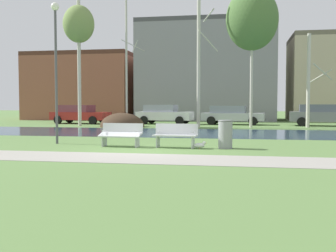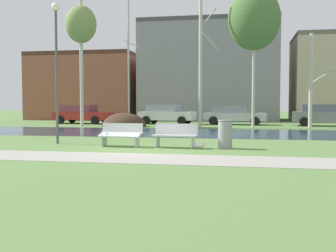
{
  "view_description": "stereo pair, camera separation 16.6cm",
  "coord_description": "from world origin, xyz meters",
  "px_view_note": "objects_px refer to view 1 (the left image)",
  "views": [
    {
      "loc": [
        3.41,
        -13.73,
        1.63
      ],
      "look_at": [
        0.64,
        1.67,
        0.75
      ],
      "focal_mm": 43.94,
      "sensor_mm": 36.0,
      "label": 1
    },
    {
      "loc": [
        3.57,
        -13.7,
        1.63
      ],
      "look_at": [
        0.64,
        1.67,
        0.75
      ],
      "focal_mm": 43.94,
      "sensor_mm": 36.0,
      "label": 2
    }
  ],
  "objects_px": {
    "bench_right": "(176,135)",
    "parked_wagon_fourth_grey": "(323,115)",
    "seagull": "(200,145)",
    "parked_sedan_second_white": "(164,114)",
    "bench_left": "(121,134)",
    "parked_hatch_third_silver": "(232,115)",
    "parked_van_nearest_red": "(79,114)",
    "trash_bin": "(225,134)",
    "streetlamp": "(56,50)"
  },
  "relations": [
    {
      "from": "trash_bin",
      "to": "parked_van_nearest_red",
      "type": "distance_m",
      "value": 19.93
    },
    {
      "from": "parked_sedan_second_white",
      "to": "bench_left",
      "type": "bearing_deg",
      "value": -84.81
    },
    {
      "from": "bench_right",
      "to": "parked_hatch_third_silver",
      "type": "relative_size",
      "value": 0.34
    },
    {
      "from": "parked_wagon_fourth_grey",
      "to": "streetlamp",
      "type": "bearing_deg",
      "value": -130.47
    },
    {
      "from": "parked_van_nearest_red",
      "to": "parked_hatch_third_silver",
      "type": "height_order",
      "value": "parked_van_nearest_red"
    },
    {
      "from": "seagull",
      "to": "streetlamp",
      "type": "distance_m",
      "value": 6.9
    },
    {
      "from": "parked_hatch_third_silver",
      "to": "parked_van_nearest_red",
      "type": "bearing_deg",
      "value": -177.12
    },
    {
      "from": "bench_left",
      "to": "parked_wagon_fourth_grey",
      "type": "height_order",
      "value": "parked_wagon_fourth_grey"
    },
    {
      "from": "bench_right",
      "to": "parked_sedan_second_white",
      "type": "distance_m",
      "value": 16.88
    },
    {
      "from": "trash_bin",
      "to": "seagull",
      "type": "bearing_deg",
      "value": -162.65
    },
    {
      "from": "parked_hatch_third_silver",
      "to": "bench_left",
      "type": "bearing_deg",
      "value": -102.6
    },
    {
      "from": "parked_sedan_second_white",
      "to": "parked_wagon_fourth_grey",
      "type": "height_order",
      "value": "parked_wagon_fourth_grey"
    },
    {
      "from": "bench_right",
      "to": "parked_wagon_fourth_grey",
      "type": "distance_m",
      "value": 17.76
    },
    {
      "from": "trash_bin",
      "to": "bench_right",
      "type": "bearing_deg",
      "value": -177.86
    },
    {
      "from": "bench_right",
      "to": "parked_sedan_second_white",
      "type": "relative_size",
      "value": 0.37
    },
    {
      "from": "parked_sedan_second_white",
      "to": "parked_hatch_third_silver",
      "type": "relative_size",
      "value": 0.92
    },
    {
      "from": "bench_right",
      "to": "parked_sedan_second_white",
      "type": "bearing_deg",
      "value": 102.2
    },
    {
      "from": "trash_bin",
      "to": "parked_van_nearest_red",
      "type": "xyz_separation_m",
      "value": [
        -12.05,
        15.87,
        0.25
      ]
    },
    {
      "from": "parked_hatch_third_silver",
      "to": "parked_wagon_fourth_grey",
      "type": "distance_m",
      "value": 6.46
    },
    {
      "from": "bench_left",
      "to": "parked_sedan_second_white",
      "type": "distance_m",
      "value": 16.57
    },
    {
      "from": "streetlamp",
      "to": "parked_van_nearest_red",
      "type": "distance_m",
      "value": 16.47
    },
    {
      "from": "bench_right",
      "to": "parked_hatch_third_silver",
      "type": "distance_m",
      "value": 16.62
    },
    {
      "from": "trash_bin",
      "to": "streetlamp",
      "type": "bearing_deg",
      "value": 175.16
    },
    {
      "from": "trash_bin",
      "to": "parked_sedan_second_white",
      "type": "xyz_separation_m",
      "value": [
        -5.36,
        16.43,
        0.26
      ]
    },
    {
      "from": "parked_sedan_second_white",
      "to": "parked_wagon_fourth_grey",
      "type": "distance_m",
      "value": 11.63
    },
    {
      "from": "bench_right",
      "to": "parked_wagon_fourth_grey",
      "type": "bearing_deg",
      "value": 63.06
    },
    {
      "from": "parked_van_nearest_red",
      "to": "parked_wagon_fourth_grey",
      "type": "height_order",
      "value": "parked_wagon_fourth_grey"
    },
    {
      "from": "parked_van_nearest_red",
      "to": "parked_hatch_third_silver",
      "type": "distance_m",
      "value": 11.89
    },
    {
      "from": "bench_left",
      "to": "parked_van_nearest_red",
      "type": "distance_m",
      "value": 17.92
    },
    {
      "from": "parked_van_nearest_red",
      "to": "parked_wagon_fourth_grey",
      "type": "xyz_separation_m",
      "value": [
        18.3,
        -0.11,
        0.03
      ]
    },
    {
      "from": "bench_left",
      "to": "parked_hatch_third_silver",
      "type": "distance_m",
      "value": 16.95
    },
    {
      "from": "parked_van_nearest_red",
      "to": "parked_wagon_fourth_grey",
      "type": "distance_m",
      "value": 18.3
    },
    {
      "from": "bench_left",
      "to": "parked_wagon_fourth_grey",
      "type": "relative_size",
      "value": 0.34
    },
    {
      "from": "parked_van_nearest_red",
      "to": "trash_bin",
      "type": "bearing_deg",
      "value": -52.8
    },
    {
      "from": "parked_sedan_second_white",
      "to": "bench_right",
      "type": "bearing_deg",
      "value": -77.8
    },
    {
      "from": "parked_hatch_third_silver",
      "to": "bench_right",
      "type": "bearing_deg",
      "value": -95.62
    },
    {
      "from": "seagull",
      "to": "bench_right",
      "type": "bearing_deg",
      "value": 167.1
    },
    {
      "from": "parked_van_nearest_red",
      "to": "parked_hatch_third_silver",
      "type": "xyz_separation_m",
      "value": [
        11.88,
        0.6,
        -0.02
      ]
    },
    {
      "from": "parked_van_nearest_red",
      "to": "bench_left",
      "type": "bearing_deg",
      "value": -62.82
    },
    {
      "from": "trash_bin",
      "to": "bench_left",
      "type": "bearing_deg",
      "value": -179.0
    },
    {
      "from": "streetlamp",
      "to": "parked_wagon_fourth_grey",
      "type": "height_order",
      "value": "streetlamp"
    },
    {
      "from": "seagull",
      "to": "parked_sedan_second_white",
      "type": "relative_size",
      "value": 0.11
    },
    {
      "from": "bench_right",
      "to": "streetlamp",
      "type": "height_order",
      "value": "streetlamp"
    },
    {
      "from": "parked_sedan_second_white",
      "to": "parked_wagon_fourth_grey",
      "type": "bearing_deg",
      "value": -3.29
    },
    {
      "from": "bench_right",
      "to": "seagull",
      "type": "distance_m",
      "value": 1.0
    },
    {
      "from": "streetlamp",
      "to": "parked_sedan_second_white",
      "type": "xyz_separation_m",
      "value": [
        1.35,
        15.86,
        -2.93
      ]
    },
    {
      "from": "parked_wagon_fourth_grey",
      "to": "parked_hatch_third_silver",
      "type": "bearing_deg",
      "value": 173.72
    },
    {
      "from": "parked_hatch_third_silver",
      "to": "parked_sedan_second_white",
      "type": "bearing_deg",
      "value": -179.58
    },
    {
      "from": "seagull",
      "to": "parked_van_nearest_red",
      "type": "distance_m",
      "value": 19.64
    },
    {
      "from": "bench_left",
      "to": "bench_right",
      "type": "relative_size",
      "value": 1.0
    }
  ]
}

